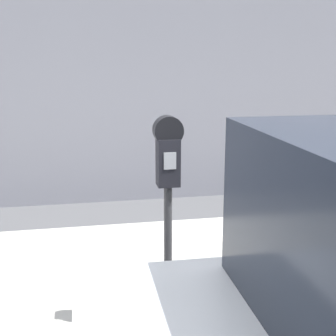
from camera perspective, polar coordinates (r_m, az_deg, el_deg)
The scene contains 3 objects.
sidewalk at distance 4.60m, azimuth -2.20°, elevation -13.42°, with size 24.00×2.80×0.13m.
building_facade at distance 7.03m, azimuth -6.19°, elevation 16.07°, with size 24.00×0.30×4.96m.
parking_meter at distance 3.22m, azimuth 0.00°, elevation -1.53°, with size 0.20×0.14×1.63m.
Camera 1 is at (-0.61, -1.86, 2.14)m, focal length 50.00 mm.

